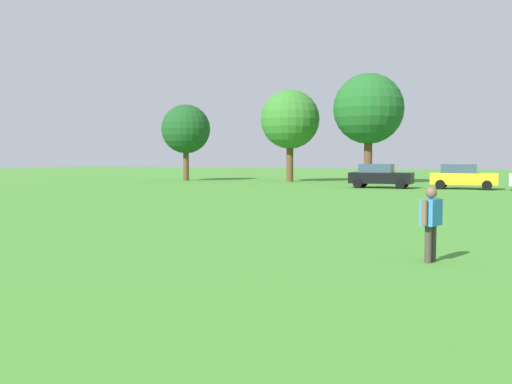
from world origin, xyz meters
TOP-DOWN VIEW (x-y plane):
  - ground_plane at (0.00, 30.00)m, footprint 160.00×160.00m
  - adult_bystander at (4.21, 13.38)m, footprint 0.43×0.72m
  - parked_car_black_0 at (-2.49, 42.99)m, footprint 4.30×2.02m
  - parked_car_yellow_1 at (2.99, 43.54)m, footprint 4.30×2.02m
  - tree_far_left at (-21.38, 49.32)m, footprint 4.44×4.44m
  - tree_center at (-11.89, 50.86)m, footprint 5.15×5.15m
  - tree_far_right at (-4.86, 50.22)m, footprint 5.78×5.78m

SIDE VIEW (x-z plane):
  - ground_plane at x=0.00m, z-range 0.00..0.00m
  - parked_car_black_0 at x=-2.49m, z-range 0.02..1.70m
  - parked_car_yellow_1 at x=2.99m, z-range 0.02..1.70m
  - adult_bystander at x=4.21m, z-range 0.15..1.72m
  - tree_far_left at x=-21.38m, z-range 1.21..8.14m
  - tree_center at x=-11.89m, z-range 1.41..9.43m
  - tree_far_right at x=-4.86m, z-range 1.58..10.59m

